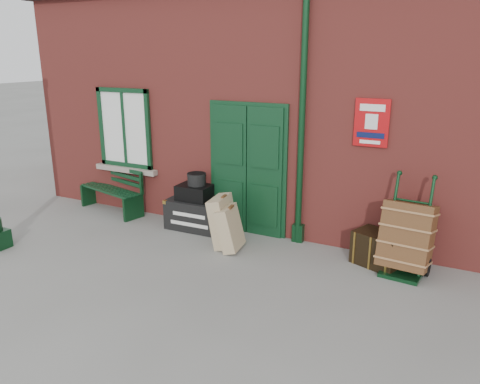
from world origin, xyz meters
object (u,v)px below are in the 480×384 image
Objects in this scene: bench at (113,188)px; dark_trunk at (378,249)px; houdini_trunk at (198,214)px; porter_trolley at (407,237)px.

bench reaches higher than dark_trunk.
houdini_trunk is 3.18m from dark_trunk.
bench reaches higher than houdini_trunk.
porter_trolley is (3.56, -0.16, 0.27)m from houdini_trunk.
porter_trolley is 0.48m from dark_trunk.
bench is at bearing -160.64° from dark_trunk.
porter_trolley reaches higher than houdini_trunk.
houdini_trunk is 1.53× the size of dark_trunk.
dark_trunk is at bearing -3.01° from houdini_trunk.
bench is at bearing 175.70° from houdini_trunk.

